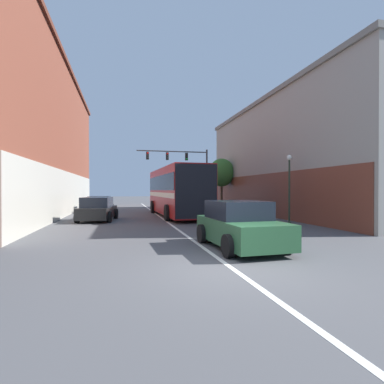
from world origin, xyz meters
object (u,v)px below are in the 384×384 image
at_px(parked_car_left_near, 100,204).
at_px(traffic_signal_gantry, 184,164).
at_px(street_lamp, 289,185).
at_px(hatchback_foreground, 240,226).
at_px(bus, 176,190).
at_px(parked_car_left_mid, 98,210).
at_px(street_tree_near, 222,173).

bearing_deg(parked_car_left_near, traffic_signal_gantry, -58.56).
bearing_deg(traffic_signal_gantry, parked_car_left_near, -151.01).
relative_size(traffic_signal_gantry, street_lamp, 1.98).
distance_m(hatchback_foreground, parked_car_left_near, 18.51).
bearing_deg(bus, traffic_signal_gantry, -16.56).
height_order(parked_car_left_mid, traffic_signal_gantry, traffic_signal_gantry).
xyz_separation_m(hatchback_foreground, parked_car_left_near, (-5.61, 17.64, -0.07)).
relative_size(bus, traffic_signal_gantry, 1.38).
relative_size(hatchback_foreground, parked_car_left_near, 1.03).
xyz_separation_m(traffic_signal_gantry, street_tree_near, (2.71, -4.49, -1.16)).
bearing_deg(street_tree_near, bus, -133.11).
height_order(parked_car_left_near, street_tree_near, street_tree_near).
height_order(bus, street_tree_near, street_tree_near).
bearing_deg(parked_car_left_near, street_lamp, -134.11).
relative_size(parked_car_left_near, street_tree_near, 0.80).
height_order(hatchback_foreground, street_lamp, street_lamp).
relative_size(parked_car_left_mid, traffic_signal_gantry, 0.55).
height_order(traffic_signal_gantry, street_lamp, traffic_signal_gantry).
relative_size(bus, parked_car_left_mid, 2.53).
xyz_separation_m(bus, parked_car_left_mid, (-5.28, -2.06, -1.22)).
distance_m(bus, parked_car_left_near, 8.08).
bearing_deg(bus, street_tree_near, -45.10).
height_order(street_lamp, street_tree_near, street_tree_near).
height_order(parked_car_left_mid, street_lamp, street_lamp).
xyz_separation_m(bus, hatchback_foreground, (-0.06, -12.02, -1.18)).
xyz_separation_m(street_lamp, street_tree_near, (0.01, 11.79, 1.35)).
bearing_deg(street_lamp, hatchback_foreground, -132.24).
xyz_separation_m(parked_car_left_mid, street_tree_near, (10.65, 7.80, 2.82)).
relative_size(hatchback_foreground, traffic_signal_gantry, 0.52).
distance_m(parked_car_left_near, street_lamp, 16.13).
distance_m(traffic_signal_gantry, street_tree_near, 5.37).
bearing_deg(parked_car_left_mid, parked_car_left_near, 10.33).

